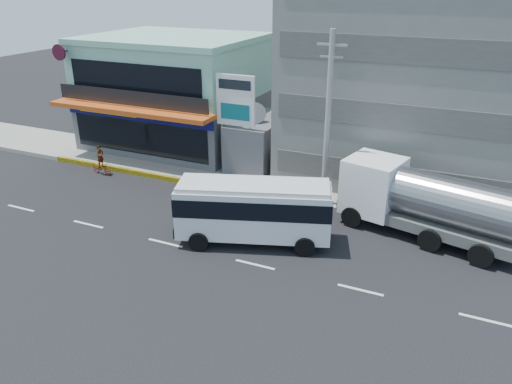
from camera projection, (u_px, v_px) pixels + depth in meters
ground at (165, 243)px, 25.30m from camera, size 120.00×120.00×0.00m
sidewalk at (317, 189)px, 31.29m from camera, size 70.00×5.00×0.30m
shop_building at (176, 95)px, 38.36m from camera, size 12.40×11.70×8.00m
concrete_building at (426, 70)px, 31.26m from camera, size 16.00×12.00×14.00m
gap_structure at (261, 143)px, 34.62m from camera, size 3.00×6.00×3.50m
satellite_dish at (255, 121)px, 33.05m from camera, size 1.50×1.50×0.15m
billboard at (236, 106)px, 31.20m from camera, size 2.60×0.18×6.90m
utility_pole_near at (328, 122)px, 27.16m from camera, size 1.60×0.30×10.00m
minibus at (254, 207)px, 24.73m from camera, size 8.01×4.76×3.19m
sedan at (286, 214)px, 26.76m from camera, size 4.43×2.70×1.41m
tanker_truck at (424, 201)px, 25.34m from camera, size 9.49×4.66×3.59m
motorcycle_rider at (101, 165)px, 33.77m from camera, size 1.63×0.70×2.04m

